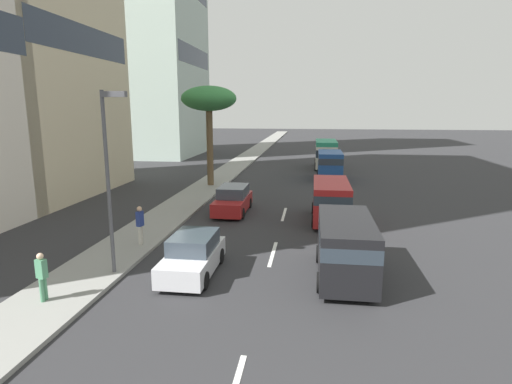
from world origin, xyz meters
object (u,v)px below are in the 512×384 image
object	(u,v)px
van_fourth	(330,164)
van_fifth	(346,244)
car_third	(193,256)
pedestrian_near_lamp	(140,223)
pedestrian_mid_block	(42,275)
street_lamp	(110,163)
minibus_lead	(326,153)
palm_tree	(209,101)
van_second	(331,199)
car_sixth	(233,200)

from	to	relation	value
van_fourth	van_fifth	bearing A→B (deg)	179.40
car_third	pedestrian_near_lamp	world-z (taller)	pedestrian_near_lamp
pedestrian_mid_block	street_lamp	world-z (taller)	street_lamp
minibus_lead	street_lamp	world-z (taller)	street_lamp
pedestrian_mid_block	van_fourth	bearing A→B (deg)	-96.24
pedestrian_mid_block	car_third	bearing A→B (deg)	-126.75
palm_tree	van_second	bearing A→B (deg)	-135.43
pedestrian_near_lamp	palm_tree	bearing A→B (deg)	-164.37
car_third	van_fifth	world-z (taller)	van_fifth
van_second	van_fourth	xyz separation A→B (m)	(14.26, -0.47, 0.14)
palm_tree	pedestrian_mid_block	bearing A→B (deg)	179.22
van_fifth	palm_tree	world-z (taller)	palm_tree
car_sixth	street_lamp	size ratio (longest dim) A/B	0.66
car_third	car_sixth	bearing A→B (deg)	-178.11
van_second	car_third	bearing A→B (deg)	147.00
palm_tree	car_sixth	bearing A→B (deg)	-157.26
car_third	pedestrian_near_lamp	bearing A→B (deg)	-129.54
car_third	palm_tree	distance (m)	19.49
street_lamp	palm_tree	bearing A→B (deg)	2.87
van_fifth	pedestrian_near_lamp	distance (m)	9.37
minibus_lead	car_sixth	xyz separation A→B (m)	(-20.41, 6.21, -0.86)
van_fourth	car_sixth	distance (m)	14.52
van_fourth	pedestrian_near_lamp	bearing A→B (deg)	155.16
pedestrian_near_lamp	pedestrian_mid_block	size ratio (longest dim) A/B	1.10
van_second	street_lamp	bearing A→B (deg)	137.42
pedestrian_near_lamp	pedestrian_mid_block	xyz separation A→B (m)	(-5.93, 0.80, -0.11)
street_lamp	pedestrian_near_lamp	bearing A→B (deg)	7.32
pedestrian_mid_block	palm_tree	bearing A→B (deg)	-75.80
car_sixth	pedestrian_near_lamp	xyz separation A→B (m)	(-7.10, 2.96, 0.38)
van_fifth	car_sixth	size ratio (longest dim) A/B	1.08
van_fourth	pedestrian_mid_block	size ratio (longest dim) A/B	2.84
van_second	street_lamp	xyz separation A→B (m)	(-9.17, 8.43, 3.05)
van_fourth	pedestrian_mid_block	distance (m)	27.96
minibus_lead	pedestrian_mid_block	size ratio (longest dim) A/B	3.76
minibus_lead	car_third	bearing A→B (deg)	168.99
car_third	van_fourth	bearing A→B (deg)	165.19
pedestrian_near_lamp	palm_tree	size ratio (longest dim) A/B	0.23
van_second	car_sixth	bearing A→B (deg)	78.21
palm_tree	street_lamp	bearing A→B (deg)	-177.13
car_sixth	pedestrian_mid_block	size ratio (longest dim) A/B	2.77
van_second	car_sixth	distance (m)	6.05
van_fourth	van_fifth	xyz separation A→B (m)	(-22.40, 0.23, -0.14)
minibus_lead	car_sixth	size ratio (longest dim) A/B	1.36
van_second	van_fifth	size ratio (longest dim) A/B	1.03
minibus_lead	van_fifth	size ratio (longest dim) A/B	1.25
car_third	palm_tree	xyz separation A→B (m)	(18.09, 3.79, 6.20)
minibus_lead	pedestrian_near_lamp	world-z (taller)	minibus_lead
car_third	pedestrian_near_lamp	size ratio (longest dim) A/B	2.26
pedestrian_mid_block	palm_tree	world-z (taller)	palm_tree
van_fifth	street_lamp	xyz separation A→B (m)	(-1.04, 8.66, 3.05)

